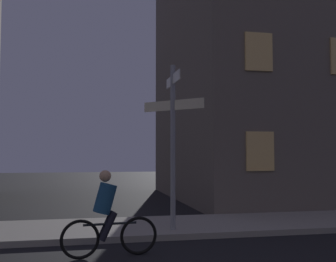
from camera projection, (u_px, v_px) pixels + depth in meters
sidewalk_kerb at (140, 228)px, 9.91m from camera, size 40.00×2.64×0.14m
signpost at (173, 131)px, 9.44m from camera, size 1.21×1.38×3.91m
cyclist at (107, 217)px, 7.38m from camera, size 1.81×0.37×1.61m
building_right_block at (301, 29)px, 18.21m from camera, size 11.77×10.06×15.31m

